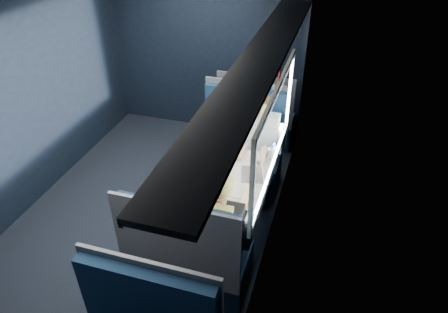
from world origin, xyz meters
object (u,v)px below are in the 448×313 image
(seat_bay_far, at_px, (190,258))
(seat_row_front, at_px, (257,119))
(seat_bay_near, at_px, (239,153))
(woman, at_px, (223,225))
(man, at_px, (258,143))
(table, at_px, (236,182))
(bottle_small, at_px, (273,153))
(cup, at_px, (271,153))
(laptop, at_px, (257,171))

(seat_bay_far, height_order, seat_row_front, seat_bay_far)
(seat_bay_near, relative_size, woman, 0.95)
(man, bearing_deg, seat_bay_near, 146.84)
(table, distance_m, bottle_small, 0.51)
(table, relative_size, seat_bay_near, 0.79)
(table, distance_m, seat_bay_far, 0.93)
(seat_row_front, distance_m, man, 1.17)
(seat_bay_near, xyz_separation_m, bottle_small, (0.49, -0.49, 0.41))
(seat_bay_near, distance_m, cup, 0.73)
(laptop, relative_size, cup, 3.40)
(seat_bay_near, bearing_deg, laptop, -64.40)
(seat_bay_near, distance_m, man, 0.43)
(seat_row_front, relative_size, laptop, 3.52)
(seat_bay_near, xyz_separation_m, seat_bay_far, (0.01, -1.75, -0.01))
(table, distance_m, seat_row_front, 1.82)
(seat_row_front, relative_size, cup, 11.94)
(seat_bay_far, xyz_separation_m, man, (0.25, 1.57, 0.30))
(table, xyz_separation_m, laptop, (0.19, 0.06, 0.14))
(seat_row_front, distance_m, laptop, 1.82)
(man, bearing_deg, bottle_small, -54.40)
(table, relative_size, woman, 0.76)
(seat_row_front, xyz_separation_m, laptop, (0.38, -1.74, 0.39))
(table, xyz_separation_m, bottle_small, (0.30, 0.38, 0.17))
(seat_row_front, bearing_deg, seat_bay_near, -90.90)
(laptop, bearing_deg, cup, 80.38)
(cup, bearing_deg, seat_row_front, 108.02)
(seat_bay_near, height_order, cup, seat_bay_near)
(seat_bay_far, xyz_separation_m, woman, (0.25, 0.17, 0.31))
(seat_bay_near, xyz_separation_m, man, (0.26, -0.17, 0.30))
(table, xyz_separation_m, woman, (0.07, -0.71, 0.06))
(woman, bearing_deg, bottle_small, 78.03)
(seat_row_front, bearing_deg, woman, -84.30)
(seat_bay_far, xyz_separation_m, cup, (0.44, 1.31, 0.37))
(seat_bay_near, height_order, seat_bay_far, same)
(laptop, bearing_deg, seat_bay_far, -112.01)
(bottle_small, distance_m, cup, 0.09)
(seat_bay_near, bearing_deg, table, -77.27)
(man, bearing_deg, seat_bay_far, -99.03)
(man, xyz_separation_m, cup, (0.19, -0.26, 0.07))
(man, bearing_deg, table, -95.52)
(bottle_small, bearing_deg, woman, -101.97)
(seat_row_front, xyz_separation_m, woman, (0.25, -2.50, 0.32))
(laptop, bearing_deg, seat_row_front, 102.20)
(seat_bay_far, bearing_deg, seat_row_front, 90.00)
(man, bearing_deg, seat_row_front, 102.83)
(seat_bay_near, bearing_deg, man, -33.16)
(seat_bay_near, distance_m, bottle_small, 0.81)
(woman, distance_m, laptop, 0.78)
(man, bearing_deg, cup, -53.52)
(cup, bearing_deg, seat_bay_far, -108.55)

